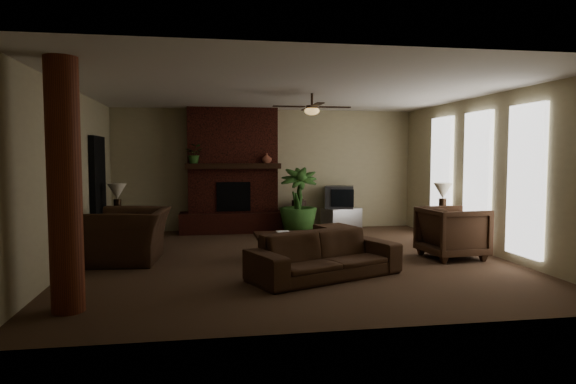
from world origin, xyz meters
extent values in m
plane|color=brown|center=(0.00, 0.00, 0.00)|extent=(7.00, 7.00, 0.00)
plane|color=silver|center=(0.00, 0.00, 2.80)|extent=(7.00, 7.00, 0.00)
plane|color=tan|center=(0.00, 3.50, 1.40)|extent=(7.00, 0.00, 7.00)
plane|color=tan|center=(0.00, -3.50, 1.40)|extent=(7.00, 0.00, 7.00)
plane|color=tan|center=(-3.50, 0.00, 1.40)|extent=(0.00, 7.00, 7.00)
plane|color=tan|center=(3.50, 0.00, 1.40)|extent=(0.00, 7.00, 7.00)
cube|color=#4B1C14|center=(-0.80, 3.25, 1.40)|extent=(2.00, 0.50, 2.80)
cube|color=#4B1C14|center=(-0.80, 3.15, 0.23)|extent=(2.40, 0.70, 0.45)
cube|color=black|center=(-0.80, 2.99, 0.82)|extent=(0.75, 0.04, 0.65)
cube|color=black|center=(-0.80, 2.97, 1.50)|extent=(2.10, 0.28, 0.12)
cube|color=white|center=(3.45, 1.60, 1.35)|extent=(0.08, 0.85, 2.35)
cube|color=white|center=(3.45, 0.20, 1.35)|extent=(0.08, 0.85, 2.35)
cube|color=white|center=(3.45, -1.20, 1.35)|extent=(0.08, 0.85, 2.35)
cylinder|color=maroon|center=(-2.95, -2.40, 1.40)|extent=(0.36, 0.36, 2.80)
cube|color=black|center=(-3.44, 1.80, 1.05)|extent=(0.10, 1.00, 2.10)
cylinder|color=black|center=(0.40, 0.30, 2.68)|extent=(0.04, 0.04, 0.24)
cylinder|color=black|center=(0.40, 0.30, 2.56)|extent=(0.20, 0.20, 0.06)
ellipsoid|color=#F2BF72|center=(0.40, 0.30, 2.50)|extent=(0.26, 0.26, 0.14)
cube|color=black|center=(0.80, 0.30, 2.57)|extent=(0.55, 0.12, 0.01)
cube|color=black|center=(0.00, 0.30, 2.57)|extent=(0.55, 0.12, 0.01)
cube|color=black|center=(0.40, 0.70, 2.57)|extent=(0.12, 0.55, 0.01)
cube|color=black|center=(0.40, -0.10, 2.57)|extent=(0.12, 0.55, 0.01)
imported|color=#3E281A|center=(0.24, -1.34, 0.43)|extent=(2.28, 1.45, 0.86)
imported|color=#3E281A|center=(-2.64, 0.25, 0.58)|extent=(0.96, 1.38, 1.15)
imported|color=#3E281A|center=(2.69, -0.38, 0.48)|extent=(0.96, 1.01, 0.96)
cube|color=black|center=(-0.01, 0.00, 0.40)|extent=(1.20, 0.70, 0.06)
cube|color=black|center=(-0.51, -0.25, 0.18)|extent=(0.07, 0.07, 0.37)
cube|color=black|center=(0.49, -0.25, 0.18)|extent=(0.07, 0.07, 0.37)
cube|color=black|center=(-0.51, 0.25, 0.18)|extent=(0.07, 0.07, 0.37)
cube|color=black|center=(0.49, 0.25, 0.18)|extent=(0.07, 0.07, 0.37)
cube|color=#3E281A|center=(1.01, 1.04, 0.20)|extent=(0.76, 0.76, 0.40)
cube|color=#B6B6B9|center=(1.73, 3.15, 0.25)|extent=(0.97, 0.77, 0.50)
cube|color=#333335|center=(1.68, 3.15, 0.76)|extent=(0.77, 0.67, 0.52)
cube|color=black|center=(1.68, 2.88, 0.76)|extent=(0.51, 0.18, 0.40)
cylinder|color=#33241C|center=(0.72, 3.15, 0.35)|extent=(0.34, 0.34, 0.70)
sphere|color=#33241C|center=(0.72, 3.15, 0.60)|extent=(0.34, 0.34, 0.34)
imported|color=#2F5622|center=(0.58, 2.55, 0.41)|extent=(0.98, 1.55, 0.82)
cube|color=black|center=(-3.15, 1.78, 0.28)|extent=(0.62, 0.62, 0.55)
cylinder|color=black|center=(-3.09, 1.77, 0.73)|extent=(0.15, 0.15, 0.35)
cone|color=white|center=(-3.09, 1.77, 1.05)|extent=(0.38, 0.38, 0.30)
cube|color=black|center=(3.15, 0.92, 0.28)|extent=(0.55, 0.55, 0.55)
cylinder|color=black|center=(3.15, 0.92, 0.73)|extent=(0.17, 0.17, 0.35)
cone|color=white|center=(3.15, 0.92, 1.05)|extent=(0.44, 0.44, 0.30)
imported|color=#2F5622|center=(-1.64, 3.00, 1.72)|extent=(0.45, 0.49, 0.33)
imported|color=#94503B|center=(-0.06, 2.94, 1.67)|extent=(0.23, 0.24, 0.22)
imported|color=#999999|center=(-0.24, 0.06, 0.57)|extent=(0.22, 0.03, 0.29)
imported|color=#999999|center=(0.28, -0.04, 0.58)|extent=(0.21, 0.05, 0.29)
camera|label=1|loc=(-1.43, -8.22, 1.74)|focal=31.37mm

